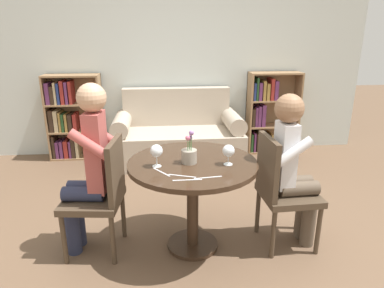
{
  "coord_description": "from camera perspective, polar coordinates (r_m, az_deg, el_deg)",
  "views": [
    {
      "loc": [
        -0.23,
        -2.33,
        1.64
      ],
      "look_at": [
        0.0,
        0.05,
        0.84
      ],
      "focal_mm": 32.0,
      "sensor_mm": 36.0,
      "label": 1
    }
  ],
  "objects": [
    {
      "name": "person_right",
      "position": [
        2.71,
        16.56,
        -3.61
      ],
      "size": [
        0.43,
        0.35,
        1.22
      ],
      "rotation": [
        0.0,
        0.0,
        1.61
      ],
      "color": "brown",
      "rests_on": "ground_plane"
    },
    {
      "name": "back_wall",
      "position": [
        4.71,
        -2.84,
        14.8
      ],
      "size": [
        5.2,
        0.05,
        2.7
      ],
      "color": "silver",
      "rests_on": "ground_plane"
    },
    {
      "name": "wine_glass_right",
      "position": [
        2.44,
        6.11,
        -1.23
      ],
      "size": [
        0.09,
        0.09,
        0.15
      ],
      "color": "white",
      "rests_on": "round_table"
    },
    {
      "name": "bookshelf_left",
      "position": [
        4.81,
        -19.69,
        4.01
      ],
      "size": [
        0.7,
        0.28,
        1.11
      ],
      "color": "#93704C",
      "rests_on": "ground_plane"
    },
    {
      "name": "knife_left_setting",
      "position": [
        2.34,
        -5.14,
        -4.67
      ],
      "size": [
        0.12,
        0.16,
        0.0
      ],
      "color": "silver",
      "rests_on": "round_table"
    },
    {
      "name": "chair_left",
      "position": [
        2.66,
        -14.82,
        -7.75
      ],
      "size": [
        0.47,
        0.47,
        0.9
      ],
      "rotation": [
        0.0,
        0.0,
        -1.69
      ],
      "color": "#473828",
      "rests_on": "ground_plane"
    },
    {
      "name": "chair_right",
      "position": [
        2.74,
        14.57,
        -6.99
      ],
      "size": [
        0.44,
        0.44,
        0.9
      ],
      "rotation": [
        0.0,
        0.0,
        1.61
      ],
      "color": "#473828",
      "rests_on": "ground_plane"
    },
    {
      "name": "couch",
      "position": [
        4.48,
        -2.36,
        1.09
      ],
      "size": [
        1.64,
        0.8,
        0.92
      ],
      "color": "#B7A893",
      "rests_on": "ground_plane"
    },
    {
      "name": "fork_left_setting",
      "position": [
        2.21,
        -0.77,
        -6.01
      ],
      "size": [
        0.19,
        0.01,
        0.0
      ],
      "color": "silver",
      "rests_on": "round_table"
    },
    {
      "name": "fork_right_setting",
      "position": [
        2.27,
        -1.65,
        -5.33
      ],
      "size": [
        0.18,
        0.08,
        0.0
      ],
      "color": "silver",
      "rests_on": "round_table"
    },
    {
      "name": "wine_glass_left",
      "position": [
        2.4,
        -5.95,
        -1.25
      ],
      "size": [
        0.09,
        0.09,
        0.16
      ],
      "color": "white",
      "rests_on": "round_table"
    },
    {
      "name": "knife_right_setting",
      "position": [
        2.25,
        2.67,
        -5.6
      ],
      "size": [
        0.19,
        0.03,
        0.0
      ],
      "color": "silver",
      "rests_on": "round_table"
    },
    {
      "name": "bookshelf_right",
      "position": [
        4.9,
        12.35,
        5.01
      ],
      "size": [
        0.7,
        0.28,
        1.11
      ],
      "color": "#93704C",
      "rests_on": "ground_plane"
    },
    {
      "name": "round_table",
      "position": [
        2.57,
        0.11,
        -5.85
      ],
      "size": [
        0.96,
        0.96,
        0.72
      ],
      "color": "#382619",
      "rests_on": "ground_plane"
    },
    {
      "name": "ground_plane",
      "position": [
        2.86,
        0.1,
        -16.59
      ],
      "size": [
        16.0,
        16.0,
        0.0
      ],
      "primitive_type": "plane",
      "color": "brown"
    },
    {
      "name": "flower_vase",
      "position": [
        2.47,
        -0.48,
        -1.57
      ],
      "size": [
        0.11,
        0.11,
        0.25
      ],
      "color": "#9E9384",
      "rests_on": "round_table"
    },
    {
      "name": "person_left",
      "position": [
        2.61,
        -16.95,
        -3.65
      ],
      "size": [
        0.44,
        0.37,
        1.31
      ],
      "rotation": [
        0.0,
        0.0,
        -1.69
      ],
      "color": "#282D47",
      "rests_on": "ground_plane"
    }
  ]
}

